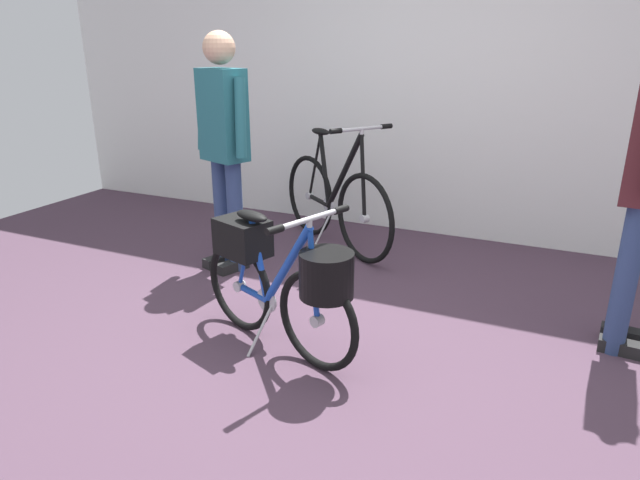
# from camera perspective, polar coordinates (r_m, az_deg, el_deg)

# --- Properties ---
(ground_plane) EXTENTS (7.42, 7.42, 0.00)m
(ground_plane) POSITION_cam_1_polar(r_m,az_deg,el_deg) (2.90, -0.95, -12.52)
(ground_plane) COLOR #473342
(back_wall) EXTENTS (7.42, 0.10, 3.12)m
(back_wall) POSITION_cam_1_polar(r_m,az_deg,el_deg) (4.70, 12.08, 19.36)
(back_wall) COLOR white
(back_wall) RESTS_ON ground_plane
(folding_bike_foreground) EXTENTS (1.08, 0.56, 0.80)m
(folding_bike_foreground) POSITION_cam_1_polar(r_m,az_deg,el_deg) (2.83, -4.02, -3.79)
(folding_bike_foreground) COLOR black
(folding_bike_foreground) RESTS_ON ground_plane
(display_bike_left) EXTENTS (1.23, 0.83, 1.01)m
(display_bike_left) POSITION_cam_1_polar(r_m,az_deg,el_deg) (4.35, 1.57, 4.01)
(display_bike_left) COLOR black
(display_bike_left) RESTS_ON ground_plane
(visitor_near_wall) EXTENTS (0.50, 0.35, 1.63)m
(visitor_near_wall) POSITION_cam_1_polar(r_m,az_deg,el_deg) (3.88, -9.89, 10.17)
(visitor_near_wall) COLOR navy
(visitor_near_wall) RESTS_ON ground_plane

